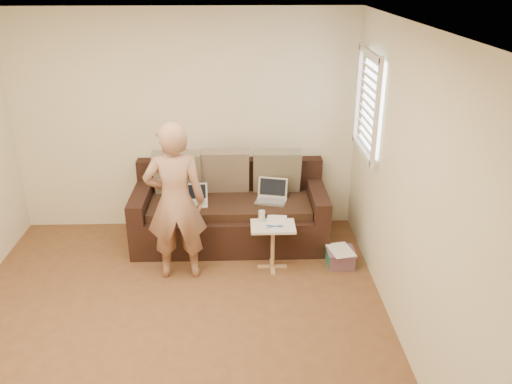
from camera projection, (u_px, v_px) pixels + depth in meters
floor at (170, 338)px, 4.60m from camera, size 4.50×4.50×0.00m
ceiling at (145, 29)px, 3.57m from camera, size 4.50×4.50×0.00m
wall_back at (185, 123)px, 6.15m from camera, size 4.00×0.00×4.00m
wall_right at (414, 200)px, 4.15m from camera, size 0.00×4.50×4.50m
window_blinds at (368, 104)px, 5.36m from camera, size 0.12×0.88×1.08m
sofa at (230, 208)px, 6.08m from camera, size 2.20×0.95×0.85m
pillow_left at (178, 173)px, 6.09m from camera, size 0.55×0.29×0.57m
pillow_mid at (225, 171)px, 6.14m from camera, size 0.55×0.27×0.57m
pillow_right at (277, 171)px, 6.14m from camera, size 0.55×0.28×0.57m
laptop_silver at (271, 202)px, 6.00m from camera, size 0.39×0.32×0.23m
laptop_white at (195, 205)px, 5.93m from camera, size 0.30×0.23×0.21m
person at (175, 202)px, 5.23m from camera, size 0.63×0.45×1.67m
side_table at (273, 247)px, 5.58m from camera, size 0.46×0.32×0.51m
drinking_glass at (262, 216)px, 5.55m from camera, size 0.07×0.07×0.12m
scissors at (275, 226)px, 5.44m from camera, size 0.20×0.16×0.02m
paper_on_table at (276, 221)px, 5.56m from camera, size 0.25×0.33×0.00m
striped_box at (340, 257)px, 5.69m from camera, size 0.30×0.30×0.19m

